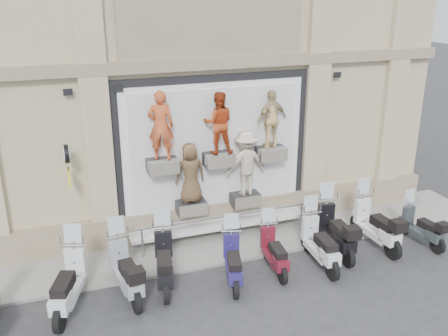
{
  "coord_description": "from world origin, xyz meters",
  "views": [
    {
      "loc": [
        -4.2,
        -9.47,
        6.67
      ],
      "look_at": [
        -0.09,
        1.9,
        2.31
      ],
      "focal_mm": 40.0,
      "sensor_mm": 36.0,
      "label": 1
    }
  ],
  "objects_px": {
    "scooter_b": "(67,275)",
    "scooter_j": "(422,220)",
    "guard_rail": "(226,230)",
    "scooter_e": "(233,254)",
    "scooter_i": "(377,217)",
    "clock_sign_bracket": "(67,160)",
    "scooter_h": "(336,223)",
    "scooter_d": "(164,253)",
    "scooter_c": "(125,262)",
    "scooter_f": "(275,244)",
    "scooter_g": "(321,235)"
  },
  "relations": [
    {
      "from": "scooter_b",
      "to": "scooter_j",
      "type": "height_order",
      "value": "scooter_b"
    },
    {
      "from": "scooter_j",
      "to": "guard_rail",
      "type": "bearing_deg",
      "value": 156.84
    },
    {
      "from": "guard_rail",
      "to": "scooter_b",
      "type": "distance_m",
      "value": 4.51
    },
    {
      "from": "scooter_b",
      "to": "scooter_e",
      "type": "distance_m",
      "value": 3.77
    },
    {
      "from": "scooter_b",
      "to": "scooter_i",
      "type": "xyz_separation_m",
      "value": [
        8.05,
        0.16,
        -0.0
      ]
    },
    {
      "from": "clock_sign_bracket",
      "to": "scooter_h",
      "type": "bearing_deg",
      "value": -15.37
    },
    {
      "from": "scooter_i",
      "to": "clock_sign_bracket",
      "type": "bearing_deg",
      "value": 165.53
    },
    {
      "from": "guard_rail",
      "to": "scooter_d",
      "type": "xyz_separation_m",
      "value": [
        -2.03,
        -1.32,
        0.37
      ]
    },
    {
      "from": "scooter_h",
      "to": "scooter_i",
      "type": "relative_size",
      "value": 1.0
    },
    {
      "from": "scooter_c",
      "to": "scooter_h",
      "type": "relative_size",
      "value": 0.97
    },
    {
      "from": "scooter_b",
      "to": "scooter_f",
      "type": "height_order",
      "value": "scooter_b"
    },
    {
      "from": "scooter_d",
      "to": "scooter_f",
      "type": "height_order",
      "value": "scooter_d"
    },
    {
      "from": "scooter_g",
      "to": "scooter_j",
      "type": "xyz_separation_m",
      "value": [
        3.21,
        0.04,
        -0.13
      ]
    },
    {
      "from": "guard_rail",
      "to": "scooter_f",
      "type": "distance_m",
      "value": 1.76
    },
    {
      "from": "scooter_g",
      "to": "scooter_c",
      "type": "bearing_deg",
      "value": -179.59
    },
    {
      "from": "clock_sign_bracket",
      "to": "scooter_c",
      "type": "distance_m",
      "value": 2.89
    },
    {
      "from": "scooter_i",
      "to": "scooter_h",
      "type": "bearing_deg",
      "value": 175.9
    },
    {
      "from": "scooter_c",
      "to": "scooter_i",
      "type": "height_order",
      "value": "scooter_i"
    },
    {
      "from": "scooter_e",
      "to": "clock_sign_bracket",
      "type": "bearing_deg",
      "value": 162.85
    },
    {
      "from": "scooter_d",
      "to": "scooter_i",
      "type": "bearing_deg",
      "value": 10.93
    },
    {
      "from": "scooter_d",
      "to": "scooter_f",
      "type": "bearing_deg",
      "value": 5.87
    },
    {
      "from": "guard_rail",
      "to": "scooter_g",
      "type": "relative_size",
      "value": 2.49
    },
    {
      "from": "scooter_c",
      "to": "scooter_e",
      "type": "xyz_separation_m",
      "value": [
        2.49,
        -0.33,
        -0.08
      ]
    },
    {
      "from": "clock_sign_bracket",
      "to": "scooter_b",
      "type": "distance_m",
      "value": 2.81
    },
    {
      "from": "scooter_d",
      "to": "scooter_e",
      "type": "xyz_separation_m",
      "value": [
        1.57,
        -0.44,
        -0.08
      ]
    },
    {
      "from": "guard_rail",
      "to": "scooter_j",
      "type": "distance_m",
      "value": 5.39
    },
    {
      "from": "scooter_b",
      "to": "scooter_e",
      "type": "height_order",
      "value": "scooter_b"
    },
    {
      "from": "scooter_g",
      "to": "scooter_i",
      "type": "height_order",
      "value": "scooter_i"
    },
    {
      "from": "guard_rail",
      "to": "scooter_b",
      "type": "relative_size",
      "value": 2.37
    },
    {
      "from": "guard_rail",
      "to": "scooter_d",
      "type": "bearing_deg",
      "value": -146.95
    },
    {
      "from": "scooter_g",
      "to": "scooter_i",
      "type": "bearing_deg",
      "value": 14.89
    },
    {
      "from": "clock_sign_bracket",
      "to": "scooter_j",
      "type": "bearing_deg",
      "value": -13.58
    },
    {
      "from": "scooter_h",
      "to": "scooter_f",
      "type": "bearing_deg",
      "value": -165.39
    },
    {
      "from": "scooter_e",
      "to": "scooter_f",
      "type": "relative_size",
      "value": 1.06
    },
    {
      "from": "scooter_h",
      "to": "clock_sign_bracket",
      "type": "bearing_deg",
      "value": 171.25
    },
    {
      "from": "scooter_f",
      "to": "scooter_i",
      "type": "relative_size",
      "value": 0.83
    },
    {
      "from": "scooter_g",
      "to": "scooter_f",
      "type": "bearing_deg",
      "value": 176.69
    },
    {
      "from": "scooter_f",
      "to": "scooter_h",
      "type": "bearing_deg",
      "value": 14.48
    },
    {
      "from": "guard_rail",
      "to": "scooter_g",
      "type": "xyz_separation_m",
      "value": [
        1.9,
        -1.75,
        0.36
      ]
    },
    {
      "from": "scooter_b",
      "to": "scooter_f",
      "type": "distance_m",
      "value": 4.92
    },
    {
      "from": "scooter_f",
      "to": "scooter_h",
      "type": "xyz_separation_m",
      "value": [
        1.92,
        0.27,
        0.15
      ]
    },
    {
      "from": "scooter_d",
      "to": "guard_rail",
      "type": "bearing_deg",
      "value": 44.7
    },
    {
      "from": "scooter_f",
      "to": "scooter_g",
      "type": "height_order",
      "value": "scooter_g"
    },
    {
      "from": "guard_rail",
      "to": "scooter_g",
      "type": "height_order",
      "value": "scooter_g"
    },
    {
      "from": "scooter_d",
      "to": "scooter_h",
      "type": "bearing_deg",
      "value": 11.57
    },
    {
      "from": "guard_rail",
      "to": "scooter_b",
      "type": "bearing_deg",
      "value": -159.83
    },
    {
      "from": "guard_rail",
      "to": "clock_sign_bracket",
      "type": "distance_m",
      "value": 4.57
    },
    {
      "from": "scooter_b",
      "to": "scooter_j",
      "type": "xyz_separation_m",
      "value": [
        9.33,
        -0.16,
        -0.17
      ]
    },
    {
      "from": "clock_sign_bracket",
      "to": "scooter_h",
      "type": "height_order",
      "value": "clock_sign_bracket"
    },
    {
      "from": "scooter_d",
      "to": "scooter_h",
      "type": "distance_m",
      "value": 4.64
    }
  ]
}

